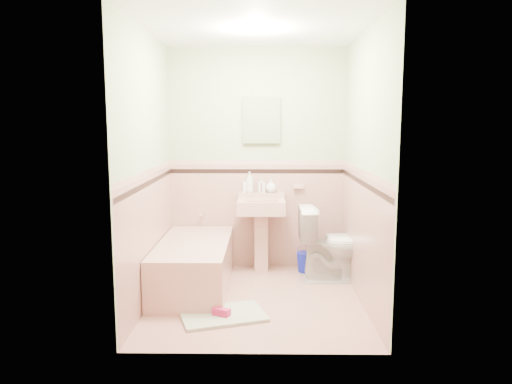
{
  "coord_description": "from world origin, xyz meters",
  "views": [
    {
      "loc": [
        0.07,
        -4.43,
        1.67
      ],
      "look_at": [
        0.0,
        0.25,
        1.0
      ],
      "focal_mm": 34.01,
      "sensor_mm": 36.0,
      "label": 1
    }
  ],
  "objects_px": {
    "soap_bottle_mid": "(261,185)",
    "soap_bottle_left": "(250,182)",
    "shoe": "(221,312)",
    "toilet": "(336,244)",
    "bathtub": "(194,266)",
    "sink": "(261,236)",
    "medicine_cabinet": "(261,120)",
    "soap_bottle_right": "(271,186)",
    "bucket": "(306,262)"
  },
  "relations": [
    {
      "from": "soap_bottle_left",
      "to": "soap_bottle_mid",
      "type": "xyz_separation_m",
      "value": [
        0.13,
        0.0,
        -0.03
      ]
    },
    {
      "from": "bathtub",
      "to": "medicine_cabinet",
      "type": "xyz_separation_m",
      "value": [
        0.68,
        0.74,
        1.47
      ]
    },
    {
      "from": "sink",
      "to": "toilet",
      "type": "height_order",
      "value": "sink"
    },
    {
      "from": "soap_bottle_mid",
      "to": "soap_bottle_right",
      "type": "bearing_deg",
      "value": 0.0
    },
    {
      "from": "medicine_cabinet",
      "to": "soap_bottle_mid",
      "type": "relative_size",
      "value": 3.03
    },
    {
      "from": "bathtub",
      "to": "soap_bottle_left",
      "type": "relative_size",
      "value": 6.34
    },
    {
      "from": "medicine_cabinet",
      "to": "soap_bottle_mid",
      "type": "bearing_deg",
      "value": -88.43
    },
    {
      "from": "bathtub",
      "to": "bucket",
      "type": "relative_size",
      "value": 6.82
    },
    {
      "from": "toilet",
      "to": "bathtub",
      "type": "bearing_deg",
      "value": 99.51
    },
    {
      "from": "sink",
      "to": "soap_bottle_mid",
      "type": "bearing_deg",
      "value": 89.74
    },
    {
      "from": "soap_bottle_mid",
      "to": "soap_bottle_left",
      "type": "bearing_deg",
      "value": 180.0
    },
    {
      "from": "medicine_cabinet",
      "to": "soap_bottle_left",
      "type": "height_order",
      "value": "medicine_cabinet"
    },
    {
      "from": "bathtub",
      "to": "soap_bottle_right",
      "type": "relative_size",
      "value": 9.73
    },
    {
      "from": "bathtub",
      "to": "sink",
      "type": "height_order",
      "value": "sink"
    },
    {
      "from": "medicine_cabinet",
      "to": "soap_bottle_left",
      "type": "bearing_deg",
      "value": -167.39
    },
    {
      "from": "soap_bottle_left",
      "to": "soap_bottle_right",
      "type": "distance_m",
      "value": 0.25
    },
    {
      "from": "toilet",
      "to": "bucket",
      "type": "bearing_deg",
      "value": 44.03
    },
    {
      "from": "toilet",
      "to": "medicine_cabinet",
      "type": "bearing_deg",
      "value": 58.36
    },
    {
      "from": "sink",
      "to": "medicine_cabinet",
      "type": "xyz_separation_m",
      "value": [
        0.0,
        0.21,
        1.29
      ]
    },
    {
      "from": "medicine_cabinet",
      "to": "soap_bottle_mid",
      "type": "xyz_separation_m",
      "value": [
        0.0,
        -0.03,
        -0.73
      ]
    },
    {
      "from": "bathtub",
      "to": "bucket",
      "type": "xyz_separation_m",
      "value": [
        1.19,
        0.55,
        -0.12
      ]
    },
    {
      "from": "bucket",
      "to": "bathtub",
      "type": "bearing_deg",
      "value": -155.06
    },
    {
      "from": "medicine_cabinet",
      "to": "bucket",
      "type": "distance_m",
      "value": 1.68
    },
    {
      "from": "bathtub",
      "to": "soap_bottle_mid",
      "type": "bearing_deg",
      "value": 46.2
    },
    {
      "from": "bathtub",
      "to": "soap_bottle_mid",
      "type": "relative_size",
      "value": 8.93
    },
    {
      "from": "bathtub",
      "to": "sink",
      "type": "distance_m",
      "value": 0.88
    },
    {
      "from": "sink",
      "to": "soap_bottle_right",
      "type": "relative_size",
      "value": 5.36
    },
    {
      "from": "soap_bottle_left",
      "to": "toilet",
      "type": "distance_m",
      "value": 1.19
    },
    {
      "from": "soap_bottle_mid",
      "to": "toilet",
      "type": "bearing_deg",
      "value": -29.44
    },
    {
      "from": "soap_bottle_right",
      "to": "shoe",
      "type": "relative_size",
      "value": 1.02
    },
    {
      "from": "soap_bottle_right",
      "to": "bucket",
      "type": "relative_size",
      "value": 0.7
    },
    {
      "from": "soap_bottle_mid",
      "to": "bathtub",
      "type": "bearing_deg",
      "value": -133.8
    },
    {
      "from": "shoe",
      "to": "sink",
      "type": "bearing_deg",
      "value": 100.54
    },
    {
      "from": "soap_bottle_right",
      "to": "toilet",
      "type": "distance_m",
      "value": 0.99
    },
    {
      "from": "soap_bottle_mid",
      "to": "soap_bottle_right",
      "type": "xyz_separation_m",
      "value": [
        0.11,
        0.0,
        -0.01
      ]
    },
    {
      "from": "medicine_cabinet",
      "to": "toilet",
      "type": "xyz_separation_m",
      "value": [
        0.79,
        -0.48,
        -1.3
      ]
    },
    {
      "from": "soap_bottle_left",
      "to": "shoe",
      "type": "height_order",
      "value": "soap_bottle_left"
    },
    {
      "from": "sink",
      "to": "shoe",
      "type": "bearing_deg",
      "value": -104.39
    },
    {
      "from": "medicine_cabinet",
      "to": "soap_bottle_left",
      "type": "relative_size",
      "value": 2.15
    },
    {
      "from": "sink",
      "to": "shoe",
      "type": "height_order",
      "value": "sink"
    },
    {
      "from": "medicine_cabinet",
      "to": "toilet",
      "type": "relative_size",
      "value": 0.64
    },
    {
      "from": "sink",
      "to": "soap_bottle_right",
      "type": "height_order",
      "value": "soap_bottle_right"
    },
    {
      "from": "bucket",
      "to": "soap_bottle_right",
      "type": "bearing_deg",
      "value": 158.27
    },
    {
      "from": "sink",
      "to": "soap_bottle_mid",
      "type": "height_order",
      "value": "soap_bottle_mid"
    },
    {
      "from": "medicine_cabinet",
      "to": "shoe",
      "type": "height_order",
      "value": "medicine_cabinet"
    },
    {
      "from": "soap_bottle_left",
      "to": "shoe",
      "type": "distance_m",
      "value": 1.78
    },
    {
      "from": "soap_bottle_left",
      "to": "bucket",
      "type": "distance_m",
      "value": 1.11
    },
    {
      "from": "soap_bottle_mid",
      "to": "bucket",
      "type": "relative_size",
      "value": 0.76
    },
    {
      "from": "shoe",
      "to": "toilet",
      "type": "bearing_deg",
      "value": 67.81
    },
    {
      "from": "toilet",
      "to": "soap_bottle_right",
      "type": "bearing_deg",
      "value": 56.13
    }
  ]
}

